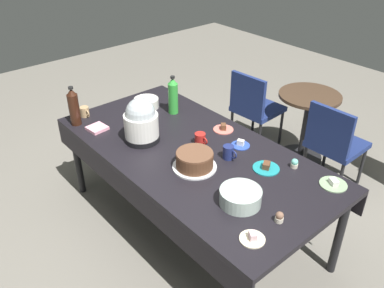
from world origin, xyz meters
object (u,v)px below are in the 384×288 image
object	(u,v)px
cupcake_rose	(294,163)
soda_bottle_lime_soda	(173,96)
dessert_plate_cobalt	(240,144)
coffee_mug_red	(200,139)
frosted_layer_cake	(195,160)
dessert_plate_cream	(252,238)
coffee_mug_tan	(85,112)
glass_salad_bowl	(240,197)
maroon_chair_left	(254,105)
potluck_table	(192,157)
coffee_mug_navy	(229,152)
round_cafe_table	(307,115)
dessert_plate_coral	(223,129)
cupcake_lemon	(279,217)
dessert_plate_teal	(266,167)
cupcake_cocoa	(171,102)
maroon_chair_right	(334,141)
soda_bottle_cola	(74,107)
dessert_plate_sage	(333,184)
slow_cooker	(141,121)
ceramic_snack_bowl	(146,103)

from	to	relation	value
cupcake_rose	soda_bottle_lime_soda	bearing A→B (deg)	-174.31
dessert_plate_cobalt	coffee_mug_red	xyz separation A→B (m)	(-0.22, -0.21, 0.03)
frosted_layer_cake	dessert_plate_cream	xyz separation A→B (m)	(0.72, -0.21, -0.05)
coffee_mug_tan	glass_salad_bowl	bearing A→B (deg)	5.86
dessert_plate_cream	maroon_chair_left	distance (m)	2.23
coffee_mug_red	coffee_mug_tan	xyz separation A→B (m)	(-0.97, -0.44, -0.00)
potluck_table	dessert_plate_cream	world-z (taller)	dessert_plate_cream
coffee_mug_navy	round_cafe_table	distance (m)	1.48
dessert_plate_coral	cupcake_lemon	xyz separation A→B (m)	(0.97, -0.50, 0.02)
dessert_plate_teal	cupcake_cocoa	bearing A→B (deg)	174.62
round_cafe_table	coffee_mug_red	bearing A→B (deg)	-88.90
dessert_plate_teal	maroon_chair_right	xyz separation A→B (m)	(-0.12, 1.09, -0.27)
glass_salad_bowl	soda_bottle_lime_soda	bearing A→B (deg)	159.93
coffee_mug_tan	dessert_plate_coral	bearing A→B (deg)	37.86
dessert_plate_coral	soda_bottle_cola	xyz separation A→B (m)	(-0.86, -0.85, 0.14)
round_cafe_table	cupcake_rose	bearing A→B (deg)	-59.54
dessert_plate_cream	soda_bottle_cola	distance (m)	1.84
cupcake_rose	coffee_mug_red	distance (m)	0.71
frosted_layer_cake	cupcake_lemon	xyz separation A→B (m)	(0.73, 0.01, -0.03)
cupcake_rose	dessert_plate_sage	bearing A→B (deg)	6.06
frosted_layer_cake	maroon_chair_left	size ratio (longest dim) A/B	0.36
soda_bottle_lime_soda	coffee_mug_navy	bearing A→B (deg)	-10.13
coffee_mug_tan	coffee_mug_red	bearing A→B (deg)	24.51
maroon_chair_right	dessert_plate_teal	bearing A→B (deg)	-83.94
cupcake_rose	slow_cooker	bearing A→B (deg)	-149.18
cupcake_cocoa	maroon_chair_left	xyz separation A→B (m)	(0.14, 0.98, -0.29)
dessert_plate_coral	coffee_mug_tan	size ratio (longest dim) A/B	1.40
cupcake_cocoa	potluck_table	bearing A→B (deg)	-26.45
potluck_table	glass_salad_bowl	bearing A→B (deg)	-14.89
round_cafe_table	dessert_plate_cobalt	bearing A→B (deg)	-78.77
slow_cooker	ceramic_snack_bowl	size ratio (longest dim) A/B	1.60
coffee_mug_red	maroon_chair_left	size ratio (longest dim) A/B	0.14
coffee_mug_tan	maroon_chair_left	bearing A→B (deg)	74.84
ceramic_snack_bowl	dessert_plate_cream	size ratio (longest dim) A/B	1.51
soda_bottle_cola	frosted_layer_cake	bearing A→B (deg)	16.50
maroon_chair_left	frosted_layer_cake	bearing A→B (deg)	-63.33
round_cafe_table	soda_bottle_cola	bearing A→B (deg)	-113.41
dessert_plate_sage	coffee_mug_navy	world-z (taller)	coffee_mug_navy
cupcake_rose	cupcake_cocoa	bearing A→B (deg)	-177.91
frosted_layer_cake	soda_bottle_cola	bearing A→B (deg)	-163.50
dessert_plate_sage	coffee_mug_navy	distance (m)	0.73
dessert_plate_teal	potluck_table	bearing A→B (deg)	-156.23
soda_bottle_cola	soda_bottle_lime_soda	bearing A→B (deg)	64.00
slow_cooker	coffee_mug_tan	size ratio (longest dim) A/B	3.00
glass_salad_bowl	maroon_chair_right	xyz separation A→B (m)	(-0.25, 1.49, -0.31)
cupcake_rose	maroon_chair_left	xyz separation A→B (m)	(-1.18, 0.93, -0.29)
dessert_plate_teal	soda_bottle_cola	bearing A→B (deg)	-154.33
dessert_plate_coral	coffee_mug_navy	xyz separation A→B (m)	(0.32, -0.26, 0.04)
dessert_plate_sage	cupcake_cocoa	world-z (taller)	cupcake_cocoa
cupcake_rose	coffee_mug_tan	size ratio (longest dim) A/B	0.58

